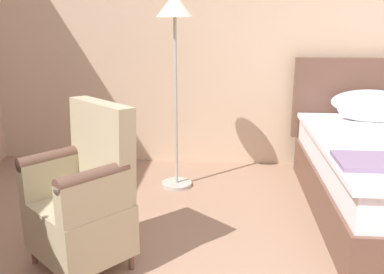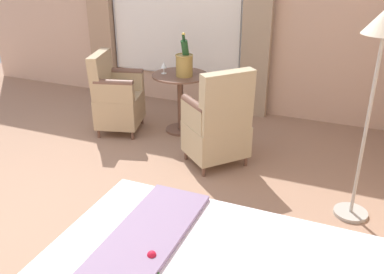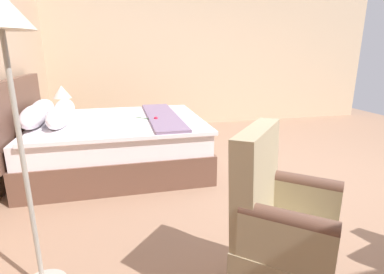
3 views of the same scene
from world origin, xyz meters
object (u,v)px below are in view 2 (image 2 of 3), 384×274
(champagne_bucket, at_px, (184,62))
(wine_glass_near_edge, at_px, (164,65))
(floor_lamp_brass, at_px, (381,50))
(armchair_by_window, at_px, (218,125))
(side_table_round, at_px, (180,95))
(wine_glass_near_bucket, at_px, (183,62))
(armchair_facing_bed, at_px, (116,98))

(champagne_bucket, height_order, wine_glass_near_edge, champagne_bucket)
(floor_lamp_brass, bearing_deg, armchair_by_window, -106.97)
(side_table_round, bearing_deg, wine_glass_near_bucket, -166.98)
(side_table_round, height_order, wine_glass_near_bucket, wine_glass_near_bucket)
(side_table_round, distance_m, armchair_facing_bed, 0.76)
(wine_glass_near_bucket, height_order, wine_glass_near_edge, same)
(champagne_bucket, xyz_separation_m, wine_glass_near_edge, (0.00, -0.26, -0.06))
(wine_glass_near_bucket, bearing_deg, champagne_bucket, 27.59)
(champagne_bucket, relative_size, armchair_by_window, 0.48)
(floor_lamp_brass, xyz_separation_m, wine_glass_near_edge, (-1.01, -2.22, -0.60))
(wine_glass_near_edge, bearing_deg, floor_lamp_brass, 65.53)
(floor_lamp_brass, relative_size, wine_glass_near_bucket, 12.58)
(side_table_round, bearing_deg, champagne_bucket, 64.26)
(armchair_by_window, bearing_deg, floor_lamp_brass, 73.03)
(wine_glass_near_bucket, xyz_separation_m, armchair_facing_bed, (0.46, -0.67, -0.38))
(side_table_round, xyz_separation_m, wine_glass_near_bucket, (-0.19, -0.04, 0.35))
(champagne_bucket, height_order, armchair_facing_bed, champagne_bucket)
(floor_lamp_brass, distance_m, wine_glass_near_bucket, 2.49)
(wine_glass_near_edge, relative_size, armchair_facing_bed, 0.14)
(wine_glass_near_bucket, xyz_separation_m, wine_glass_near_edge, (0.22, -0.14, 0.00))
(wine_glass_near_bucket, bearing_deg, wine_glass_near_edge, -32.85)
(wine_glass_near_bucket, xyz_separation_m, armchair_by_window, (0.83, 0.74, -0.36))
(floor_lamp_brass, height_order, side_table_round, floor_lamp_brass)
(armchair_by_window, bearing_deg, wine_glass_near_bucket, -138.10)
(floor_lamp_brass, xyz_separation_m, wine_glass_near_bucket, (-1.24, -2.08, -0.60))
(armchair_by_window, bearing_deg, side_table_round, -132.54)
(side_table_round, bearing_deg, armchair_by_window, 47.46)
(armchair_facing_bed, bearing_deg, wine_glass_near_bucket, 124.59)
(champagne_bucket, relative_size, armchair_facing_bed, 0.52)
(floor_lamp_brass, distance_m, champagne_bucket, 2.28)
(armchair_by_window, distance_m, armchair_facing_bed, 1.46)
(armchair_by_window, bearing_deg, wine_glass_near_edge, -124.27)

